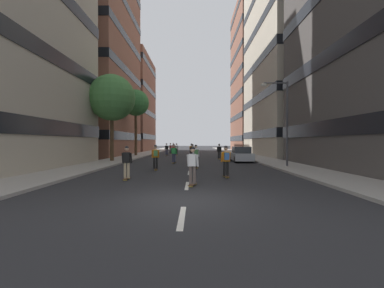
{
  "coord_description": "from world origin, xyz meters",
  "views": [
    {
      "loc": [
        0.33,
        -8.92,
        1.99
      ],
      "look_at": [
        0.0,
        28.29,
        1.69
      ],
      "focal_mm": 24.63,
      "sensor_mm": 36.0,
      "label": 1
    }
  ],
  "objects_px": {
    "skater_8": "(193,164)",
    "skater_11": "(174,153)",
    "skater_1": "(193,152)",
    "skater_0": "(127,161)",
    "skater_10": "(226,159)",
    "streetlamp_right": "(282,114)",
    "skater_7": "(167,149)",
    "parked_car_near": "(241,155)",
    "street_tree_mid": "(112,98)",
    "skater_3": "(191,149)",
    "street_tree_near": "(136,103)",
    "skater_9": "(177,149)",
    "skater_6": "(155,156)",
    "skater_5": "(173,147)",
    "skater_4": "(196,155)",
    "skater_2": "(219,151)",
    "skater_12": "(171,148)"
  },
  "relations": [
    {
      "from": "skater_5",
      "to": "skater_8",
      "type": "distance_m",
      "value": 36.86
    },
    {
      "from": "skater_3",
      "to": "skater_8",
      "type": "bearing_deg",
      "value": -89.26
    },
    {
      "from": "skater_1",
      "to": "skater_7",
      "type": "distance_m",
      "value": 13.61
    },
    {
      "from": "skater_6",
      "to": "streetlamp_right",
      "type": "bearing_deg",
      "value": 11.29
    },
    {
      "from": "street_tree_near",
      "to": "skater_3",
      "type": "relative_size",
      "value": 5.12
    },
    {
      "from": "skater_2",
      "to": "skater_4",
      "type": "relative_size",
      "value": 1.0
    },
    {
      "from": "parked_car_near",
      "to": "street_tree_near",
      "type": "bearing_deg",
      "value": 141.95
    },
    {
      "from": "parked_car_near",
      "to": "skater_7",
      "type": "bearing_deg",
      "value": 125.84
    },
    {
      "from": "skater_4",
      "to": "skater_6",
      "type": "xyz_separation_m",
      "value": [
        -2.86,
        -1.38,
        0.0
      ]
    },
    {
      "from": "skater_1",
      "to": "skater_7",
      "type": "bearing_deg",
      "value": 106.68
    },
    {
      "from": "skater_1",
      "to": "skater_10",
      "type": "xyz_separation_m",
      "value": [
        1.95,
        -10.9,
        0.0
      ]
    },
    {
      "from": "street_tree_mid",
      "to": "skater_3",
      "type": "relative_size",
      "value": 4.77
    },
    {
      "from": "parked_car_near",
      "to": "skater_5",
      "type": "relative_size",
      "value": 2.47
    },
    {
      "from": "skater_5",
      "to": "skater_11",
      "type": "bearing_deg",
      "value": -85.28
    },
    {
      "from": "skater_3",
      "to": "street_tree_mid",
      "type": "bearing_deg",
      "value": -130.41
    },
    {
      "from": "skater_0",
      "to": "skater_2",
      "type": "bearing_deg",
      "value": 68.61
    },
    {
      "from": "street_tree_near",
      "to": "skater_10",
      "type": "relative_size",
      "value": 5.12
    },
    {
      "from": "streetlamp_right",
      "to": "skater_6",
      "type": "height_order",
      "value": "streetlamp_right"
    },
    {
      "from": "skater_6",
      "to": "skater_9",
      "type": "relative_size",
      "value": 1.0
    },
    {
      "from": "skater_10",
      "to": "skater_11",
      "type": "xyz_separation_m",
      "value": [
        -3.67,
        9.69,
        -0.03
      ]
    },
    {
      "from": "skater_7",
      "to": "streetlamp_right",
      "type": "bearing_deg",
      "value": -59.18
    },
    {
      "from": "streetlamp_right",
      "to": "skater_0",
      "type": "bearing_deg",
      "value": -147.29
    },
    {
      "from": "skater_4",
      "to": "skater_5",
      "type": "distance_m",
      "value": 28.92
    },
    {
      "from": "parked_car_near",
      "to": "skater_11",
      "type": "xyz_separation_m",
      "value": [
        -6.6,
        -2.08,
        0.29
      ]
    },
    {
      "from": "street_tree_near",
      "to": "skater_9",
      "type": "height_order",
      "value": "street_tree_near"
    },
    {
      "from": "street_tree_mid",
      "to": "skater_6",
      "type": "relative_size",
      "value": 4.77
    },
    {
      "from": "skater_3",
      "to": "skater_6",
      "type": "distance_m",
      "value": 16.71
    },
    {
      "from": "skater_3",
      "to": "parked_car_near",
      "type": "bearing_deg",
      "value": -59.33
    },
    {
      "from": "skater_0",
      "to": "skater_10",
      "type": "bearing_deg",
      "value": 10.01
    },
    {
      "from": "street_tree_mid",
      "to": "streetlamp_right",
      "type": "relative_size",
      "value": 1.31
    },
    {
      "from": "skater_11",
      "to": "skater_0",
      "type": "bearing_deg",
      "value": -98.79
    },
    {
      "from": "skater_4",
      "to": "skater_8",
      "type": "xyz_separation_m",
      "value": [
        -0.21,
        -8.02,
        -0.03
      ]
    },
    {
      "from": "street_tree_mid",
      "to": "skater_9",
      "type": "distance_m",
      "value": 15.31
    },
    {
      "from": "skater_5",
      "to": "skater_11",
      "type": "distance_m",
      "value": 24.21
    },
    {
      "from": "skater_0",
      "to": "skater_7",
      "type": "height_order",
      "value": "same"
    },
    {
      "from": "skater_3",
      "to": "skater_5",
      "type": "distance_m",
      "value": 13.92
    },
    {
      "from": "parked_car_near",
      "to": "street_tree_mid",
      "type": "bearing_deg",
      "value": -177.59
    },
    {
      "from": "street_tree_mid",
      "to": "skater_2",
      "type": "bearing_deg",
      "value": 20.61
    },
    {
      "from": "skater_3",
      "to": "skater_11",
      "type": "height_order",
      "value": "same"
    },
    {
      "from": "skater_8",
      "to": "skater_11",
      "type": "bearing_deg",
      "value": 98.25
    },
    {
      "from": "streetlamp_right",
      "to": "skater_10",
      "type": "xyz_separation_m",
      "value": [
        -5.03,
        -5.7,
        -3.12
      ]
    },
    {
      "from": "street_tree_mid",
      "to": "skater_7",
      "type": "bearing_deg",
      "value": 72.29
    },
    {
      "from": "skater_1",
      "to": "skater_2",
      "type": "height_order",
      "value": "same"
    },
    {
      "from": "skater_10",
      "to": "skater_12",
      "type": "xyz_separation_m",
      "value": [
        -5.69,
        28.6,
        0.0
      ]
    },
    {
      "from": "street_tree_mid",
      "to": "skater_9",
      "type": "bearing_deg",
      "value": 67.51
    },
    {
      "from": "skater_0",
      "to": "skater_3",
      "type": "xyz_separation_m",
      "value": [
        3.16,
        21.28,
        0.0
      ]
    },
    {
      "from": "skater_1",
      "to": "streetlamp_right",
      "type": "bearing_deg",
      "value": -36.7
    },
    {
      "from": "street_tree_near",
      "to": "skater_10",
      "type": "xyz_separation_m",
      "value": [
        9.91,
        -21.83,
        -6.35
      ]
    },
    {
      "from": "skater_1",
      "to": "skater_0",
      "type": "bearing_deg",
      "value": -105.86
    },
    {
      "from": "parked_car_near",
      "to": "skater_3",
      "type": "xyz_separation_m",
      "value": [
        -5.09,
        8.57,
        0.29
      ]
    }
  ]
}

